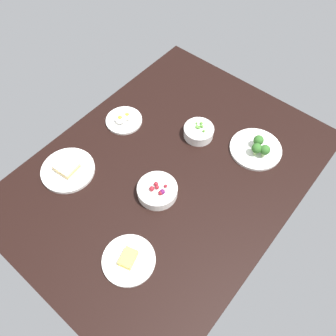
# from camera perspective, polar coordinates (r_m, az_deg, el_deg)

# --- Properties ---
(dining_table) EXTENTS (1.35, 1.01, 0.04)m
(dining_table) POSITION_cam_1_polar(r_m,az_deg,el_deg) (1.48, 0.00, -0.86)
(dining_table) COLOR black
(dining_table) RESTS_ON ground
(plate_sandwich) EXTENTS (0.23, 0.23, 0.05)m
(plate_sandwich) POSITION_cam_1_polar(r_m,az_deg,el_deg) (1.51, -16.29, -0.22)
(plate_sandwich) COLOR white
(plate_sandwich) RESTS_ON dining_table
(plate_cheese) EXTENTS (0.20, 0.20, 0.04)m
(plate_cheese) POSITION_cam_1_polar(r_m,az_deg,el_deg) (1.29, -6.54, -14.86)
(plate_cheese) COLOR white
(plate_cheese) RESTS_ON dining_table
(bowl_peas) EXTENTS (0.14, 0.14, 0.06)m
(bowl_peas) POSITION_cam_1_polar(r_m,az_deg,el_deg) (1.57, 5.10, 6.06)
(bowl_peas) COLOR white
(bowl_peas) RESTS_ON dining_table
(bowl_berries) EXTENTS (0.16, 0.16, 0.06)m
(bowl_berries) POSITION_cam_1_polar(r_m,az_deg,el_deg) (1.39, -1.78, -3.72)
(bowl_berries) COLOR white
(bowl_berries) RESTS_ON dining_table
(plate_eggs) EXTENTS (0.17, 0.17, 0.05)m
(plate_eggs) POSITION_cam_1_polar(r_m,az_deg,el_deg) (1.64, -7.34, 7.95)
(plate_eggs) COLOR white
(plate_eggs) RESTS_ON dining_table
(plate_broccoli) EXTENTS (0.23, 0.23, 0.08)m
(plate_broccoli) POSITION_cam_1_polar(r_m,az_deg,el_deg) (1.56, 14.48, 3.20)
(plate_broccoli) COLOR white
(plate_broccoli) RESTS_ON dining_table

